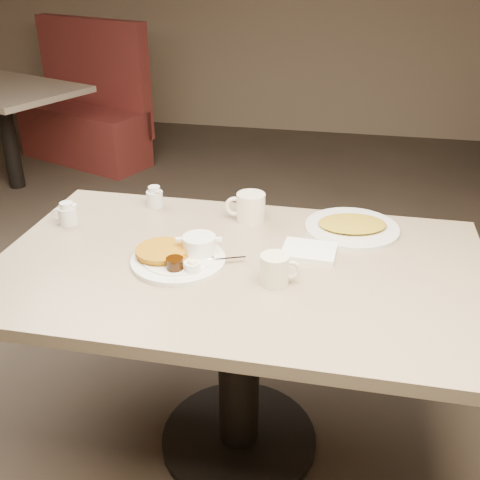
% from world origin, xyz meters
% --- Properties ---
extents(room, '(7.04, 8.04, 2.84)m').
position_xyz_m(room, '(0.00, 0.00, 1.40)').
color(room, '#4C3F33').
rests_on(room, ground).
extents(diner_table, '(1.50, 0.90, 0.75)m').
position_xyz_m(diner_table, '(0.00, 0.00, 0.58)').
color(diner_table, tan).
rests_on(diner_table, ground).
extents(main_plate, '(0.38, 0.35, 0.07)m').
position_xyz_m(main_plate, '(-0.18, -0.02, 0.77)').
color(main_plate, white).
rests_on(main_plate, diner_table).
extents(coffee_mug_near, '(0.12, 0.10, 0.09)m').
position_xyz_m(coffee_mug_near, '(0.13, -0.09, 0.80)').
color(coffee_mug_near, white).
rests_on(coffee_mug_near, diner_table).
extents(napkin, '(0.17, 0.14, 0.02)m').
position_xyz_m(napkin, '(0.20, 0.10, 0.76)').
color(napkin, white).
rests_on(napkin, diner_table).
extents(coffee_mug_far, '(0.15, 0.11, 0.10)m').
position_xyz_m(coffee_mug_far, '(-0.03, 0.31, 0.80)').
color(coffee_mug_far, white).
rests_on(coffee_mug_far, diner_table).
extents(creamer_left, '(0.09, 0.07, 0.08)m').
position_xyz_m(creamer_left, '(-0.64, 0.15, 0.79)').
color(creamer_left, white).
rests_on(creamer_left, diner_table).
extents(creamer_right, '(0.08, 0.08, 0.08)m').
position_xyz_m(creamer_right, '(-0.39, 0.36, 0.79)').
color(creamer_right, silver).
rests_on(creamer_right, diner_table).
extents(hash_plate, '(0.38, 0.38, 0.04)m').
position_xyz_m(hash_plate, '(0.33, 0.30, 0.76)').
color(hash_plate, white).
rests_on(hash_plate, diner_table).
extents(booth_back_left, '(1.53, 1.64, 1.12)m').
position_xyz_m(booth_back_left, '(-1.90, 2.73, 0.41)').
color(booth_back_left, maroon).
rests_on(booth_back_left, ground).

